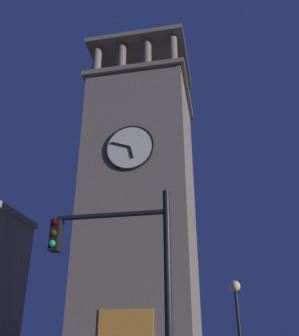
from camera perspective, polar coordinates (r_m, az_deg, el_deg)
clocktower at (r=28.24m, az=-1.28°, el=-6.33°), size 8.14×8.17×27.46m
traffic_signal_near at (r=8.45m, az=-3.51°, el=-15.78°), size 2.83×0.41×5.34m
street_lamp at (r=16.88m, az=13.27°, el=-20.83°), size 0.44×0.44×4.58m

